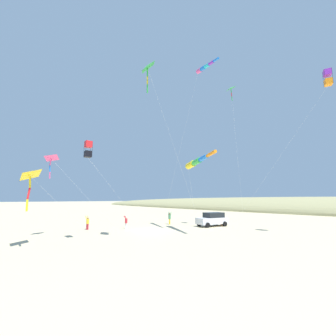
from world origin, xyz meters
name	(u,v)px	position (x,y,z in m)	size (l,w,h in m)	color
ground_plane	(151,230)	(0.00, 0.00, 0.00)	(600.00, 600.00, 0.00)	#C6B58C
dune_ridge_grassy	(306,212)	(55.00, 0.00, 0.00)	(28.00, 240.00, 8.61)	#938E60
parked_car	(212,219)	(8.73, -2.43, 0.95)	(4.61, 2.84, 1.85)	silver
cooler_box	(223,223)	(10.98, -2.53, 0.21)	(0.62, 0.42, 0.42)	orange
person_adult_flyer	(170,217)	(5.72, 3.08, 1.00)	(0.66, 0.63, 1.83)	gold
person_child_green_jacket	(88,222)	(-5.50, 5.54, 0.89)	(0.47, 0.56, 1.64)	#B72833
person_child_grey_jacket	(126,222)	(-1.47, 3.25, 0.88)	(0.56, 0.58, 1.61)	silver
kite_windsock_small_distant	(196,162)	(3.28, -4.52, 8.07)	(6.70, 8.58, 8.58)	yellow
kite_delta_teal_far_right	(231,89)	(8.92, -6.07, 18.68)	(4.05, 1.74, 19.08)	green
kite_box_long_streamer_right	(88,149)	(-8.63, -2.03, 8.20)	(8.42, 2.86, 8.96)	red
kite_delta_blue_topmost	(51,158)	(-10.67, 2.49, 7.77)	(8.05, 1.92, 8.19)	#EF4C93
kite_windsock_white_trailing	(204,68)	(3.98, -5.53, 20.02)	(3.56, 13.76, 20.87)	#EF4C93
kite_delta_red_high_left	(147,68)	(-5.23, -6.31, 15.61)	(11.63, 4.30, 16.17)	green
kite_box_orange_high_right	(328,78)	(10.43, -16.48, 16.17)	(1.51, 11.95, 17.04)	purple
kite_delta_magenta_far_left	(29,175)	(-12.89, -1.33, 5.56)	(8.35, 8.44, 6.14)	yellow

